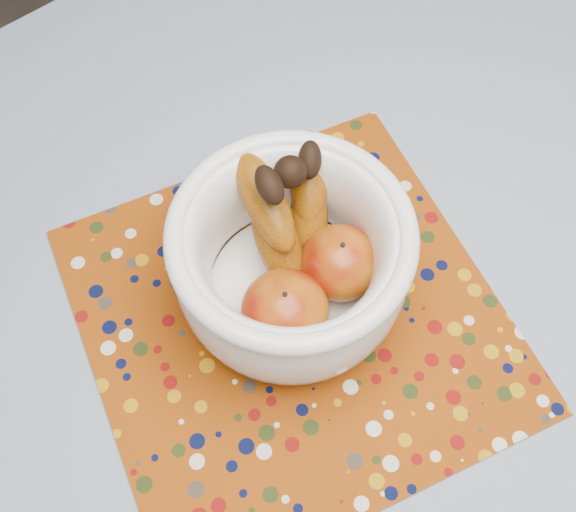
# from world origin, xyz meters

# --- Properties ---
(table) EXTENTS (1.20, 1.20, 0.75)m
(table) POSITION_xyz_m (0.00, 0.00, 0.67)
(table) COLOR brown
(table) RESTS_ON ground
(tablecloth) EXTENTS (1.32, 1.32, 0.01)m
(tablecloth) POSITION_xyz_m (0.00, 0.00, 0.76)
(tablecloth) COLOR slate
(tablecloth) RESTS_ON table
(placemat) EXTENTS (0.53, 0.53, 0.00)m
(placemat) POSITION_xyz_m (-0.06, 0.06, 0.76)
(placemat) COLOR #7D3306
(placemat) RESTS_ON tablecloth
(fruit_bowl) EXTENTS (0.27, 0.25, 0.18)m
(fruit_bowl) POSITION_xyz_m (-0.04, 0.09, 0.85)
(fruit_bowl) COLOR white
(fruit_bowl) RESTS_ON placemat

